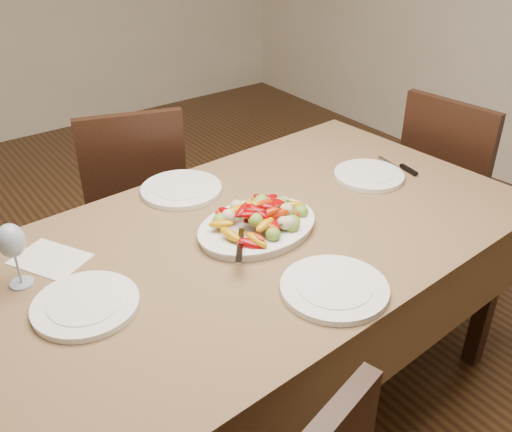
{
  "coord_description": "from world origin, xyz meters",
  "views": [
    {
      "loc": [
        -0.82,
        -1.39,
        1.73
      ],
      "look_at": [
        0.09,
        -0.16,
        0.82
      ],
      "focal_mm": 40.0,
      "sensor_mm": 36.0,
      "label": 1
    }
  ],
  "objects": [
    {
      "name": "chair_right",
      "position": [
        1.34,
        -0.06,
        0.47
      ],
      "size": [
        0.46,
        0.46,
        0.95
      ],
      "primitive_type": null,
      "rotation": [
        0.0,
        0.0,
        1.68
      ],
      "color": "black",
      "rests_on": "ground"
    },
    {
      "name": "plate_right",
      "position": [
        0.67,
        -0.1,
        0.77
      ],
      "size": [
        0.26,
        0.26,
        0.02
      ],
      "primitive_type": "cylinder",
      "color": "white",
      "rests_on": "dining_table"
    },
    {
      "name": "roasted_vegetables",
      "position": [
        0.1,
        -0.15,
        0.83
      ],
      "size": [
        0.34,
        0.24,
        0.09
      ],
      "primitive_type": null,
      "rotation": [
        0.0,
        0.0,
        0.06
      ],
      "color": "#800205",
      "rests_on": "serving_platter"
    },
    {
      "name": "serving_platter",
      "position": [
        0.1,
        -0.15,
        0.77
      ],
      "size": [
        0.42,
        0.32,
        0.02
      ],
      "primitive_type": "ellipsoid",
      "rotation": [
        0.0,
        0.0,
        0.06
      ],
      "color": "white",
      "rests_on": "dining_table"
    },
    {
      "name": "chair_far",
      "position": [
        0.08,
        0.76,
        0.47
      ],
      "size": [
        0.53,
        0.53,
        0.95
      ],
      "primitive_type": null,
      "rotation": [
        0.0,
        0.0,
        2.81
      ],
      "color": "black",
      "rests_on": "ground"
    },
    {
      "name": "serving_spoon",
      "position": [
        0.04,
        -0.2,
        0.81
      ],
      "size": [
        0.26,
        0.22,
        0.03
      ],
      "primitive_type": null,
      "rotation": [
        0.0,
        0.0,
        -0.66
      ],
      "color": "#9EA0A8",
      "rests_on": "serving_platter"
    },
    {
      "name": "plate_far",
      "position": [
        0.04,
        0.22,
        0.77
      ],
      "size": [
        0.29,
        0.29,
        0.02
      ],
      "primitive_type": "cylinder",
      "color": "white",
      "rests_on": "dining_table"
    },
    {
      "name": "floor",
      "position": [
        0.0,
        0.0,
        0.0
      ],
      "size": [
        6.0,
        6.0,
        0.0
      ],
      "primitive_type": "plane",
      "color": "#382211",
      "rests_on": "ground"
    },
    {
      "name": "plate_left",
      "position": [
        -0.48,
        -0.19,
        0.77
      ],
      "size": [
        0.28,
        0.28,
        0.02
      ],
      "primitive_type": "cylinder",
      "color": "white",
      "rests_on": "dining_table"
    },
    {
      "name": "wine_glass",
      "position": [
        -0.59,
        0.02,
        0.86
      ],
      "size": [
        0.08,
        0.08,
        0.2
      ],
      "primitive_type": null,
      "color": "#8C99A5",
      "rests_on": "dining_table"
    },
    {
      "name": "plate_near",
      "position": [
        0.09,
        -0.52,
        0.77
      ],
      "size": [
        0.3,
        0.3,
        0.02
      ],
      "primitive_type": "cylinder",
      "color": "white",
      "rests_on": "dining_table"
    },
    {
      "name": "dining_table",
      "position": [
        0.09,
        -0.16,
        0.38
      ],
      "size": [
        1.9,
        1.16,
        0.76
      ],
      "primitive_type": "cube",
      "rotation": [
        0.0,
        0.0,
        0.06
      ],
      "color": "brown",
      "rests_on": "ground"
    },
    {
      "name": "menu_card",
      "position": [
        -0.48,
        0.09,
        0.76
      ],
      "size": [
        0.23,
        0.26,
        0.0
      ],
      "primitive_type": "cube",
      "rotation": [
        0.0,
        0.0,
        0.49
      ],
      "color": "silver",
      "rests_on": "dining_table"
    },
    {
      "name": "table_knife",
      "position": [
        0.82,
        -0.11,
        0.76
      ],
      "size": [
        0.05,
        0.2,
        0.01
      ],
      "primitive_type": null,
      "rotation": [
        0.0,
        0.0,
        -0.16
      ],
      "color": "#9EA0A8",
      "rests_on": "dining_table"
    }
  ]
}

